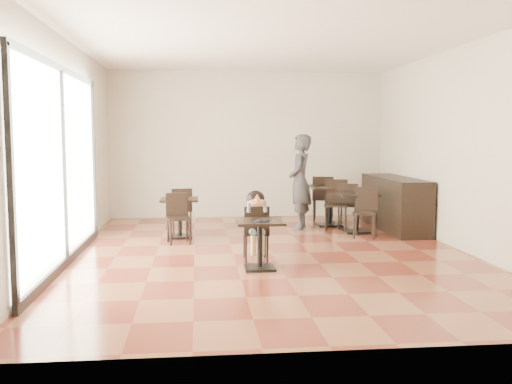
{
  "coord_description": "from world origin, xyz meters",
  "views": [
    {
      "loc": [
        -1.12,
        -8.54,
        1.8
      ],
      "look_at": [
        -0.29,
        -0.52,
        1.0
      ],
      "focal_mm": 40.0,
      "sensor_mm": 36.0,
      "label": 1
    }
  ],
  "objects": [
    {
      "name": "cafe_table_back",
      "position": [
        1.5,
        2.55,
        0.4
      ],
      "size": [
        0.92,
        0.92,
        0.8
      ],
      "primitive_type": null,
      "rotation": [
        0.0,
        0.0,
        -0.26
      ],
      "color": "black",
      "rests_on": "floor"
    },
    {
      "name": "chair_back_a",
      "position": [
        1.5,
        3.1,
        0.48
      ],
      "size": [
        0.53,
        0.53,
        0.96
      ],
      "primitive_type": null,
      "rotation": [
        0.0,
        0.0,
        2.88
      ],
      "color": "black",
      "rests_on": "floor"
    },
    {
      "name": "wall_left",
      "position": [
        -3.0,
        0.0,
        1.6
      ],
      "size": [
        0.01,
        8.0,
        3.2
      ],
      "primitive_type": "cube",
      "color": "beige",
      "rests_on": "floor"
    },
    {
      "name": "child_table",
      "position": [
        -0.29,
        -1.02,
        0.33
      ],
      "size": [
        0.63,
        0.63,
        0.67
      ],
      "primitive_type": null,
      "color": "black",
      "rests_on": "floor"
    },
    {
      "name": "pizza_slice",
      "position": [
        -0.29,
        -0.66,
        0.87
      ],
      "size": [
        0.23,
        0.18,
        0.05
      ],
      "primitive_type": null,
      "color": "tan",
      "rests_on": "child"
    },
    {
      "name": "chair_left_a",
      "position": [
        -1.44,
        2.07,
        0.42
      ],
      "size": [
        0.44,
        0.44,
        0.84
      ],
      "primitive_type": null,
      "rotation": [
        0.0,
        0.0,
        3.33
      ],
      "color": "black",
      "rests_on": "floor"
    },
    {
      "name": "service_counter",
      "position": [
        2.65,
        2.0,
        0.5
      ],
      "size": [
        0.6,
        2.4,
        1.0
      ],
      "primitive_type": "cube",
      "color": "black",
      "rests_on": "floor"
    },
    {
      "name": "adult_patron",
      "position": [
        0.85,
        2.25,
        0.91
      ],
      "size": [
        0.59,
        0.76,
        1.83
      ],
      "primitive_type": "imported",
      "rotation": [
        0.0,
        0.0,
        -1.83
      ],
      "color": "#39393E",
      "rests_on": "floor"
    },
    {
      "name": "storefront_window",
      "position": [
        -2.97,
        -0.5,
        1.4
      ],
      "size": [
        0.04,
        4.5,
        2.6
      ],
      "primitive_type": "cube",
      "color": "white",
      "rests_on": "floor"
    },
    {
      "name": "child",
      "position": [
        -0.29,
        -0.47,
        0.5
      ],
      "size": [
        0.36,
        0.5,
        1.01
      ],
      "primitive_type": null,
      "color": "slate",
      "rests_on": "child_chair"
    },
    {
      "name": "cafe_table_mid",
      "position": [
        1.82,
        1.7,
        0.37
      ],
      "size": [
        0.91,
        0.91,
        0.73
      ],
      "primitive_type": null,
      "rotation": [
        0.0,
        0.0,
        -0.4
      ],
      "color": "black",
      "rests_on": "floor"
    },
    {
      "name": "wall_back",
      "position": [
        0.0,
        4.0,
        1.6
      ],
      "size": [
        6.0,
        0.01,
        3.2
      ],
      "primitive_type": "cube",
      "color": "beige",
      "rests_on": "floor"
    },
    {
      "name": "child_chair",
      "position": [
        -0.29,
        -0.47,
        0.4
      ],
      "size": [
        0.36,
        0.36,
        0.8
      ],
      "primitive_type": null,
      "rotation": [
        0.0,
        0.0,
        3.14
      ],
      "color": "black",
      "rests_on": "floor"
    },
    {
      "name": "chair_mid_b",
      "position": [
        1.82,
        1.15,
        0.44
      ],
      "size": [
        0.52,
        0.52,
        0.88
      ],
      "primitive_type": null,
      "rotation": [
        0.0,
        0.0,
        -0.4
      ],
      "color": "black",
      "rests_on": "floor"
    },
    {
      "name": "wall_right",
      "position": [
        3.0,
        0.0,
        1.6
      ],
      "size": [
        0.01,
        8.0,
        3.2
      ],
      "primitive_type": "cube",
      "color": "beige",
      "rests_on": "floor"
    },
    {
      "name": "ceiling",
      "position": [
        0.0,
        0.0,
        3.2
      ],
      "size": [
        6.0,
        8.0,
        0.01
      ],
      "primitive_type": "cube",
      "color": "white",
      "rests_on": "floor"
    },
    {
      "name": "cafe_table_left",
      "position": [
        -1.44,
        1.52,
        0.35
      ],
      "size": [
        0.77,
        0.77,
        0.69
      ],
      "primitive_type": null,
      "rotation": [
        0.0,
        0.0,
        0.19
      ],
      "color": "black",
      "rests_on": "floor"
    },
    {
      "name": "chair_left_b",
      "position": [
        -1.44,
        0.97,
        0.42
      ],
      "size": [
        0.44,
        0.44,
        0.84
      ],
      "primitive_type": null,
      "rotation": [
        0.0,
        0.0,
        0.19
      ],
      "color": "black",
      "rests_on": "floor"
    },
    {
      "name": "plate",
      "position": [
        -0.29,
        -1.12,
        0.67
      ],
      "size": [
        0.23,
        0.23,
        0.01
      ],
      "primitive_type": "cylinder",
      "color": "black",
      "rests_on": "child_table"
    },
    {
      "name": "chair_back_b",
      "position": [
        1.5,
        2.0,
        0.48
      ],
      "size": [
        0.53,
        0.53,
        0.96
      ],
      "primitive_type": null,
      "rotation": [
        0.0,
        0.0,
        -0.26
      ],
      "color": "black",
      "rests_on": "floor"
    },
    {
      "name": "wall_front",
      "position": [
        0.0,
        -4.0,
        1.6
      ],
      "size": [
        6.0,
        0.01,
        3.2
      ],
      "primitive_type": "cube",
      "color": "beige",
      "rests_on": "floor"
    },
    {
      "name": "chair_mid_a",
      "position": [
        1.82,
        2.25,
        0.44
      ],
      "size": [
        0.52,
        0.52,
        0.88
      ],
      "primitive_type": null,
      "rotation": [
        0.0,
        0.0,
        2.74
      ],
      "color": "black",
      "rests_on": "floor"
    },
    {
      "name": "floor",
      "position": [
        0.0,
        0.0,
        0.0
      ],
      "size": [
        6.0,
        8.0,
        0.01
      ],
      "primitive_type": "cube",
      "color": "brown",
      "rests_on": "ground"
    }
  ]
}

